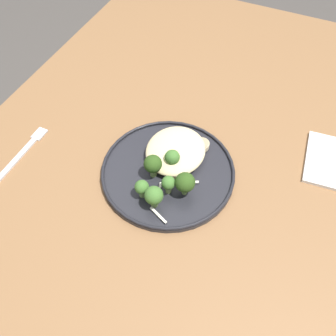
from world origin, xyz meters
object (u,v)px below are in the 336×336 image
at_px(broccoli_floret_front_edge, 142,188).
at_px(broccoli_floret_rear_charred, 168,183).
at_px(seared_scallop_tiny_bay, 161,154).
at_px(broccoli_floret_small_sprig, 153,164).
at_px(seared_scallop_center_golden, 202,145).
at_px(dinner_plate, 168,171).
at_px(seared_scallop_on_noodles, 158,143).
at_px(broccoli_floret_split_head, 154,196).
at_px(seared_scallop_rear_pale, 175,145).
at_px(folded_napkin, 326,160).
at_px(broccoli_floret_right_tilted, 185,183).
at_px(dinner_fork, 21,154).
at_px(broccoli_floret_left_leaning, 172,158).
at_px(seared_scallop_front_small, 188,161).
at_px(seared_scallop_right_edge, 180,172).

xyz_separation_m(broccoli_floret_front_edge, broccoli_floret_rear_charred, (-0.03, 0.04, 0.00)).
height_order(seared_scallop_tiny_bay, broccoli_floret_small_sprig, broccoli_floret_small_sprig).
xyz_separation_m(seared_scallop_center_golden, broccoli_floret_front_edge, (0.17, -0.06, 0.02)).
xyz_separation_m(dinner_plate, seared_scallop_center_golden, (-0.09, 0.04, 0.01)).
xyz_separation_m(seared_scallop_on_noodles, broccoli_floret_split_head, (0.14, 0.06, 0.02)).
bearing_deg(seared_scallop_rear_pale, seared_scallop_tiny_bay, -25.92).
bearing_deg(folded_napkin, broccoli_floret_split_head, -48.43).
bearing_deg(broccoli_floret_split_head, broccoli_floret_right_tilted, 139.54).
relative_size(seared_scallop_on_noodles, seared_scallop_center_golden, 0.67).
xyz_separation_m(seared_scallop_rear_pale, dinner_fork, (0.15, -0.31, -0.02)).
bearing_deg(seared_scallop_on_noodles, broccoli_floret_split_head, 22.52).
bearing_deg(dinner_fork, broccoli_floret_front_edge, 92.08).
height_order(broccoli_floret_rear_charred, broccoli_floret_small_sprig, broccoli_floret_small_sprig).
height_order(seared_scallop_center_golden, broccoli_floret_left_leaning, broccoli_floret_left_leaning).
bearing_deg(dinner_fork, seared_scallop_front_small, 108.82).
bearing_deg(broccoli_floret_right_tilted, seared_scallop_rear_pale, -146.85).
relative_size(dinner_fork, folded_napkin, 1.24).
bearing_deg(broccoli_floret_right_tilted, seared_scallop_tiny_bay, -127.65).
bearing_deg(broccoli_floret_left_leaning, dinner_fork, -73.08).
bearing_deg(seared_scallop_front_small, seared_scallop_center_golden, 170.62).
bearing_deg(broccoli_floret_right_tilted, broccoli_floret_small_sprig, -100.76).
xyz_separation_m(dinner_plate, broccoli_floret_right_tilted, (0.04, 0.05, 0.04)).
relative_size(broccoli_floret_front_edge, folded_napkin, 0.30).
bearing_deg(seared_scallop_front_small, broccoli_floret_front_edge, -26.48).
distance_m(broccoli_floret_split_head, folded_napkin, 0.40).
distance_m(seared_scallop_center_golden, broccoli_floret_front_edge, 0.18).
distance_m(seared_scallop_rear_pale, dinner_fork, 0.35).
distance_m(seared_scallop_tiny_bay, broccoli_floret_small_sprig, 0.06).
height_order(seared_scallop_tiny_bay, broccoli_floret_front_edge, broccoli_floret_front_edge).
distance_m(dinner_plate, folded_napkin, 0.36).
height_order(seared_scallop_right_edge, broccoli_floret_right_tilted, broccoli_floret_right_tilted).
relative_size(broccoli_floret_split_head, broccoli_floret_left_leaning, 1.02).
height_order(seared_scallop_front_small, broccoli_floret_left_leaning, broccoli_floret_left_leaning).
xyz_separation_m(seared_scallop_tiny_bay, broccoli_floret_rear_charred, (0.08, 0.05, 0.02)).
relative_size(broccoli_floret_small_sprig, dinner_fork, 0.31).
relative_size(seared_scallop_center_golden, broccoli_floret_front_edge, 0.79).
distance_m(dinner_plate, broccoli_floret_right_tilted, 0.08).
xyz_separation_m(seared_scallop_on_noodles, broccoli_floret_rear_charred, (0.10, 0.07, 0.02)).
distance_m(seared_scallop_on_noodles, dinner_fork, 0.31).
xyz_separation_m(seared_scallop_center_golden, broccoli_floret_split_head, (0.18, -0.03, 0.02)).
height_order(seared_scallop_right_edge, folded_napkin, seared_scallop_right_edge).
height_order(seared_scallop_center_golden, broccoli_floret_right_tilted, broccoli_floret_right_tilted).
bearing_deg(seared_scallop_right_edge, dinner_fork, -76.09).
bearing_deg(seared_scallop_rear_pale, broccoli_floret_small_sprig, -7.87).
bearing_deg(seared_scallop_rear_pale, seared_scallop_on_noodles, -76.23).
bearing_deg(broccoli_floret_right_tilted, dinner_fork, -82.25).
relative_size(dinner_plate, seared_scallop_rear_pale, 12.79).
relative_size(seared_scallop_on_noodles, seared_scallop_front_small, 0.81).
xyz_separation_m(seared_scallop_tiny_bay, dinner_fork, (0.12, -0.30, -0.02)).
distance_m(seared_scallop_front_small, dinner_fork, 0.38).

